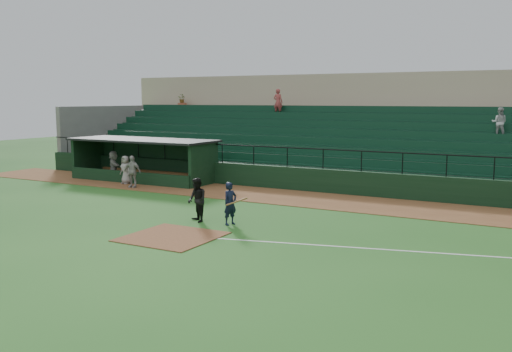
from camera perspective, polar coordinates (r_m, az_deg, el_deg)
The scene contains 11 objects.
ground at distance 20.44m, azimuth -6.80°, elevation -5.56°, with size 90.00×90.00×0.00m, color #245B1D.
warning_track at distance 27.20m, azimuth 3.05°, elevation -2.14°, with size 40.00×4.00×0.03m, color brown.
home_plate_dirt at distance 19.66m, azimuth -8.50°, elevation -6.09°, with size 3.00×3.00×0.03m, color brown.
foul_line at distance 18.33m, azimuth 16.55°, elevation -7.39°, with size 18.00×0.09×0.01m, color white.
stadium_structure at distance 34.70m, azimuth 9.17°, elevation 3.73°, with size 38.00×13.08×6.40m.
dugout at distance 33.60m, azimuth -10.89°, elevation 1.90°, with size 8.90×3.20×2.42m.
batter_at_plate at distance 21.19m, azimuth -2.62°, elevation -2.80°, with size 1.07×0.71×1.62m.
umpire at distance 21.79m, azimuth -5.99°, elevation -2.43°, with size 0.83×0.64×1.70m, color black.
dugout_player_a at distance 30.60m, azimuth -12.41°, elevation 0.44°, with size 1.00×0.42×1.71m, color #A8A39E.
dugout_player_b at distance 32.06m, azimuth -13.07°, elevation 0.62°, with size 0.76×0.50×1.56m, color #9B9691.
dugout_player_c at distance 33.62m, azimuth -14.21°, elevation 1.03°, with size 1.58×0.50×1.70m, color gray.
Camera 1 is at (11.63, -16.14, 4.71)m, focal length 39.54 mm.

